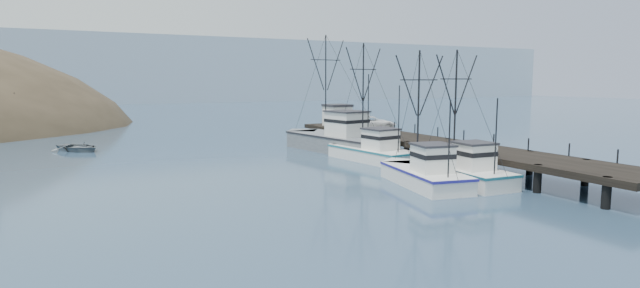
# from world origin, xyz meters

# --- Properties ---
(ground) EXTENTS (400.00, 400.00, 0.00)m
(ground) POSITION_xyz_m (0.00, 0.00, 0.00)
(ground) COLOR navy
(ground) RESTS_ON ground
(pier) EXTENTS (6.00, 44.00, 2.00)m
(pier) POSITION_xyz_m (14.00, 16.00, 1.69)
(pier) COLOR black
(pier) RESTS_ON ground
(distant_ridge) EXTENTS (360.00, 40.00, 26.00)m
(distant_ridge) POSITION_xyz_m (10.00, 170.00, 0.00)
(distant_ridge) COLOR #9EB2C6
(distant_ridge) RESTS_ON ground
(trawler_near) EXTENTS (3.97, 10.29, 10.53)m
(trawler_near) POSITION_xyz_m (9.26, 6.28, 0.82)
(trawler_near) COLOR white
(trawler_near) RESTS_ON ground
(trawler_mid) EXTENTS (5.13, 10.49, 10.44)m
(trawler_mid) POSITION_xyz_m (5.97, 6.85, 0.82)
(trawler_mid) COLOR white
(trawler_mid) RESTS_ON ground
(trawler_far) EXTENTS (4.98, 11.69, 11.83)m
(trawler_far) POSITION_xyz_m (8.87, 18.65, 0.82)
(trawler_far) COLOR white
(trawler_far) RESTS_ON ground
(work_vessel) EXTENTS (6.85, 15.95, 13.23)m
(work_vessel) POSITION_xyz_m (8.92, 25.96, 1.23)
(work_vessel) COLOR slate
(work_vessel) RESTS_ON ground
(pier_shed) EXTENTS (3.00, 3.20, 2.80)m
(pier_shed) POSITION_xyz_m (13.52, 33.47, 3.42)
(pier_shed) COLOR silver
(pier_shed) RESTS_ON pier
(pickup_truck) EXTENTS (6.25, 4.11, 1.60)m
(pickup_truck) POSITION_xyz_m (14.87, 27.39, 2.80)
(pickup_truck) COLOR white
(pickup_truck) RESTS_ON pier
(motorboat) EXTENTS (6.63, 7.06, 1.19)m
(motorboat) POSITION_xyz_m (-16.54, 38.93, 0.00)
(motorboat) COLOR slate
(motorboat) RESTS_ON ground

